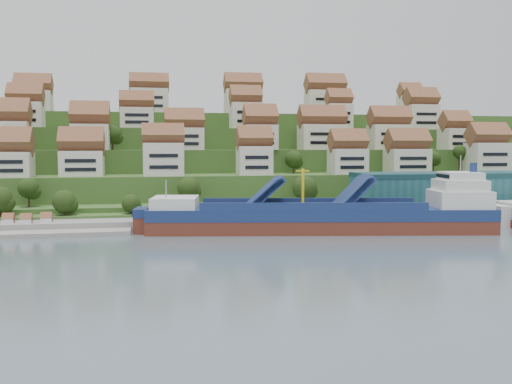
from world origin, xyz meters
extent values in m
plane|color=slate|center=(0.00, 0.00, 0.00)|extent=(300.00, 300.00, 0.00)
cube|color=gray|center=(20.00, 15.00, 1.10)|extent=(180.00, 14.00, 2.20)
cube|color=gray|center=(-58.00, 12.00, 0.50)|extent=(45.00, 20.00, 1.00)
cube|color=#2D4C1E|center=(0.00, 86.00, 2.00)|extent=(260.00, 128.00, 4.00)
cube|color=#2D4C1E|center=(0.00, 91.00, 5.50)|extent=(260.00, 118.00, 11.00)
cube|color=#2D4C1E|center=(0.00, 99.00, 9.00)|extent=(260.00, 102.00, 18.00)
cube|color=#2D4C1E|center=(0.00, 107.00, 12.50)|extent=(260.00, 86.00, 25.00)
cube|color=#2D4C1E|center=(0.00, 116.00, 15.50)|extent=(260.00, 68.00, 31.00)
cube|color=beige|center=(-66.66, 38.74, 14.31)|extent=(10.22, 8.66, 6.63)
cube|color=beige|center=(-49.03, 40.66, 14.43)|extent=(11.43, 8.57, 6.87)
cube|color=beige|center=(-27.20, 36.82, 15.52)|extent=(10.91, 7.03, 9.03)
cube|color=beige|center=(-1.64, 37.38, 15.06)|extent=(9.39, 7.62, 8.12)
cube|color=beige|center=(26.65, 38.32, 14.69)|extent=(10.35, 7.73, 7.38)
cube|color=beige|center=(46.32, 39.92, 14.66)|extent=(12.21, 8.26, 7.31)
cube|color=beige|center=(72.63, 38.81, 15.59)|extent=(11.86, 8.31, 9.17)
cube|color=beige|center=(-72.06, 53.30, 22.07)|extent=(14.86, 8.90, 8.14)
cube|color=beige|center=(-47.73, 53.25, 21.77)|extent=(10.76, 8.98, 7.54)
cube|color=beige|center=(-20.12, 54.39, 21.36)|extent=(11.46, 7.90, 6.72)
cube|color=beige|center=(3.02, 51.86, 21.83)|extent=(9.78, 8.56, 7.66)
cube|color=beige|center=(24.60, 56.98, 22.06)|extent=(14.56, 8.36, 8.12)
cube|color=beige|center=(47.58, 56.19, 22.11)|extent=(12.94, 8.18, 8.23)
cube|color=beige|center=(71.19, 55.55, 21.55)|extent=(8.96, 8.04, 7.10)
cube|color=beige|center=(-68.43, 68.93, 28.93)|extent=(10.27, 7.86, 7.85)
cube|color=beige|center=(-34.39, 69.82, 28.34)|extent=(10.62, 7.30, 6.68)
cube|color=beige|center=(1.49, 68.91, 29.34)|extent=(10.01, 7.79, 8.67)
cube|color=beige|center=(35.04, 70.52, 29.45)|extent=(8.40, 7.14, 8.90)
cube|color=beige|center=(66.70, 71.30, 29.51)|extent=(11.06, 8.47, 9.03)
cube|color=beige|center=(-69.51, 88.90, 34.61)|extent=(11.90, 8.03, 7.21)
cube|color=beige|center=(-30.12, 88.80, 35.37)|extent=(13.38, 7.51, 8.73)
cube|color=beige|center=(3.78, 86.80, 35.41)|extent=(13.22, 8.15, 8.81)
cube|color=beige|center=(36.04, 88.94, 35.62)|extent=(14.51, 8.73, 9.25)
cube|color=beige|center=(71.94, 91.06, 35.01)|extent=(8.55, 7.05, 8.03)
ellipsoid|color=#263F15|center=(-60.69, 27.93, 8.73)|extent=(5.16, 5.16, 5.16)
ellipsoid|color=#263F15|center=(9.97, 26.11, 7.89)|extent=(6.61, 6.61, 6.61)
ellipsoid|color=#263F15|center=(-21.16, 26.29, 8.29)|extent=(5.85, 5.85, 5.85)
ellipsoid|color=#263F15|center=(56.88, 43.11, 15.41)|extent=(4.28, 4.28, 4.28)
ellipsoid|color=#263F15|center=(65.69, 43.11, 17.40)|extent=(4.30, 4.30, 4.30)
ellipsoid|color=#263F15|center=(11.58, 43.66, 15.20)|extent=(5.22, 5.22, 5.22)
ellipsoid|color=#263F15|center=(-50.80, 59.38, 22.14)|extent=(4.92, 4.92, 4.92)
ellipsoid|color=#263F15|center=(-41.68, 57.97, 22.69)|extent=(5.65, 5.65, 5.65)
ellipsoid|color=#263F15|center=(6.42, 73.21, 30.74)|extent=(6.28, 6.28, 6.28)
ellipsoid|color=#263F15|center=(33.60, 75.94, 30.30)|extent=(5.04, 5.04, 5.04)
ellipsoid|color=#263F15|center=(-51.11, 19.00, 6.03)|extent=(5.55, 5.55, 5.55)
ellipsoid|color=#263F15|center=(-35.69, 19.00, 5.31)|extent=(4.48, 4.48, 4.48)
cube|color=#245C62|center=(52.00, 17.00, 7.20)|extent=(60.00, 15.00, 10.00)
cylinder|color=gray|center=(18.00, 10.00, 6.20)|extent=(0.16, 0.16, 8.00)
cube|color=maroon|center=(18.60, 10.00, 9.80)|extent=(1.20, 0.05, 0.80)
cube|color=white|center=(-62.00, 11.50, 2.10)|extent=(2.40, 2.20, 2.20)
cube|color=white|center=(-58.00, 10.00, 2.10)|extent=(2.40, 2.20, 2.20)
cube|color=white|center=(-54.00, 11.50, 2.10)|extent=(2.40, 2.20, 2.20)
cube|color=maroon|center=(5.94, -0.50, 1.00)|extent=(77.10, 24.85, 4.89)
cube|color=navy|center=(5.94, -0.50, 4.20)|extent=(77.12, 24.97, 2.54)
cube|color=silver|center=(-25.82, 5.13, 6.65)|extent=(11.57, 12.68, 2.54)
cube|color=#262628|center=(4.01, -0.16, 5.47)|extent=(49.85, 18.34, 0.29)
cube|color=navy|center=(-6.57, 1.72, 8.80)|extent=(9.09, 11.90, 6.76)
cube|color=navy|center=(12.67, -1.69, 8.80)|extent=(8.73, 11.84, 7.14)
cylinder|color=yellow|center=(2.09, 0.19, 9.77)|extent=(0.79, 0.79, 8.80)
cube|color=silver|center=(36.73, -5.96, 7.33)|extent=(13.49, 13.02, 3.91)
cube|color=silver|center=(36.73, -5.96, 10.46)|extent=(11.36, 11.52, 2.44)
cube|color=silver|center=(36.73, -5.96, 12.51)|extent=(9.23, 10.03, 1.76)
cylinder|color=navy|center=(39.62, -6.47, 14.37)|extent=(1.81, 1.81, 2.15)
camera|label=1|loc=(-32.58, -121.51, 19.07)|focal=40.00mm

